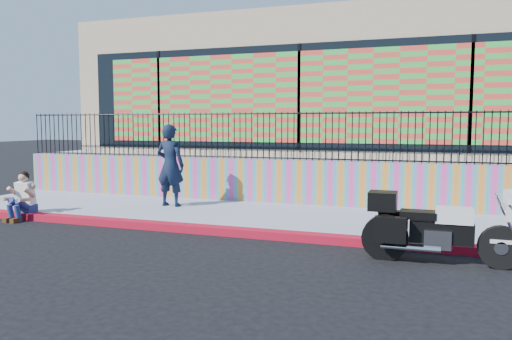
% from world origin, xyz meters
% --- Properties ---
extents(ground, '(90.00, 90.00, 0.00)m').
position_xyz_m(ground, '(0.00, 0.00, 0.00)').
color(ground, black).
rests_on(ground, ground).
extents(red_curb, '(16.00, 0.30, 0.15)m').
position_xyz_m(red_curb, '(0.00, 0.00, 0.07)').
color(red_curb, '#A70B26').
rests_on(red_curb, ground).
extents(sidewalk, '(16.00, 3.00, 0.15)m').
position_xyz_m(sidewalk, '(0.00, 1.65, 0.07)').
color(sidewalk, '#9098AC').
rests_on(sidewalk, ground).
extents(mural_wall, '(16.00, 0.20, 1.10)m').
position_xyz_m(mural_wall, '(0.00, 3.25, 0.70)').
color(mural_wall, '#E43C94').
rests_on(mural_wall, sidewalk).
extents(metal_fence, '(15.80, 0.04, 1.20)m').
position_xyz_m(metal_fence, '(0.00, 3.25, 1.85)').
color(metal_fence, black).
rests_on(metal_fence, mural_wall).
extents(elevated_platform, '(16.00, 10.00, 1.25)m').
position_xyz_m(elevated_platform, '(0.00, 8.35, 0.62)').
color(elevated_platform, '#9098AC').
rests_on(elevated_platform, ground).
extents(storefront_building, '(14.00, 8.06, 4.00)m').
position_xyz_m(storefront_building, '(0.00, 8.13, 3.25)').
color(storefront_building, tan).
rests_on(storefront_building, elevated_platform).
extents(police_motorcycle, '(2.32, 0.77, 1.45)m').
position_xyz_m(police_motorcycle, '(3.47, -0.75, 0.61)').
color(police_motorcycle, black).
rests_on(police_motorcycle, ground).
extents(police_officer, '(0.75, 0.51, 1.99)m').
position_xyz_m(police_officer, '(-2.64, 1.89, 1.15)').
color(police_officer, black).
rests_on(police_officer, sidewalk).
extents(seated_man, '(0.54, 0.71, 1.06)m').
position_xyz_m(seated_man, '(-5.30, -0.14, 0.45)').
color(seated_man, navy).
rests_on(seated_man, ground).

